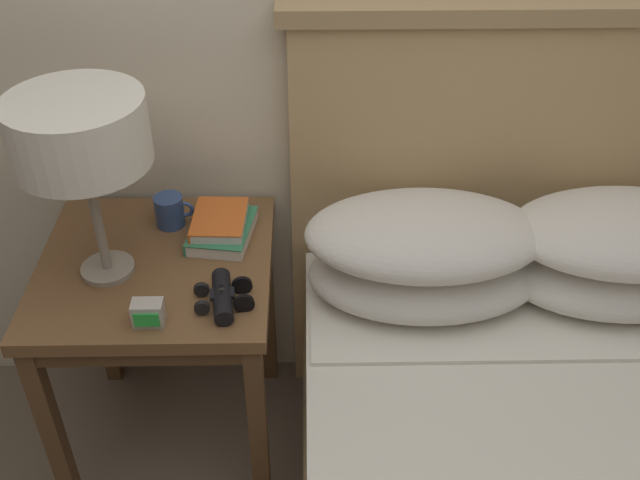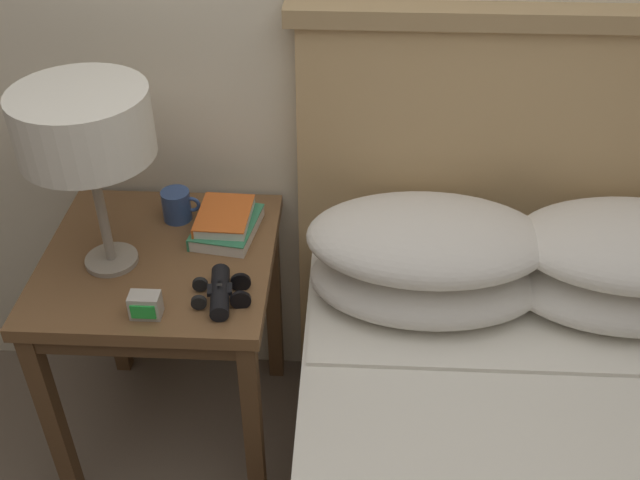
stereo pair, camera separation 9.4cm
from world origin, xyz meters
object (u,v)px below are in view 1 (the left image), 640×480
at_px(table_lamp, 79,135).
at_px(book_stacked_on_top, 219,220).
at_px(alarm_clock, 148,313).
at_px(binoculars_pair, 223,296).
at_px(coffee_mug, 170,211).
at_px(nightstand, 159,290).
at_px(book_on_nightstand, 221,231).

xyz_separation_m(table_lamp, book_stacked_on_top, (0.26, 0.14, -0.33)).
bearing_deg(table_lamp, alarm_clock, -55.02).
xyz_separation_m(book_stacked_on_top, binoculars_pair, (0.03, -0.27, -0.03)).
bearing_deg(table_lamp, coffee_mug, 56.57).
bearing_deg(nightstand, coffee_mug, 82.31).
relative_size(coffee_mug, alarm_clock, 1.47).
bearing_deg(book_on_nightstand, table_lamp, -152.72).
height_order(book_on_nightstand, coffee_mug, coffee_mug).
bearing_deg(book_stacked_on_top, binoculars_pair, -83.08).
xyz_separation_m(nightstand, binoculars_pair, (0.19, -0.16, 0.11)).
xyz_separation_m(nightstand, alarm_clock, (0.03, -0.22, 0.12)).
relative_size(book_on_nightstand, binoculars_pair, 1.36).
distance_m(table_lamp, book_on_nightstand, 0.47).
bearing_deg(book_stacked_on_top, book_on_nightstand, -46.19).
height_order(table_lamp, binoculars_pair, table_lamp).
bearing_deg(book_stacked_on_top, nightstand, -144.48).
bearing_deg(binoculars_pair, book_on_nightstand, 95.92).
bearing_deg(book_on_nightstand, nightstand, -146.76).
bearing_deg(book_stacked_on_top, table_lamp, -151.30).
bearing_deg(nightstand, binoculars_pair, -40.35).
height_order(nightstand, book_stacked_on_top, book_stacked_on_top).
bearing_deg(book_on_nightstand, book_stacked_on_top, 133.81).
distance_m(binoculars_pair, coffee_mug, 0.36).
relative_size(table_lamp, book_stacked_on_top, 2.53).
bearing_deg(alarm_clock, book_on_nightstand, 67.76).
height_order(book_stacked_on_top, coffee_mug, coffee_mug).
height_order(nightstand, book_on_nightstand, book_on_nightstand).
height_order(nightstand, alarm_clock, alarm_clock).
distance_m(table_lamp, coffee_mug, 0.41).
relative_size(table_lamp, alarm_clock, 6.60).
height_order(binoculars_pair, coffee_mug, coffee_mug).
xyz_separation_m(book_on_nightstand, book_stacked_on_top, (-0.01, 0.01, 0.03)).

